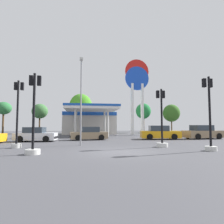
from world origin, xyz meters
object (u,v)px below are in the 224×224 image
at_px(station_pole_sign, 137,86).
at_px(car_2, 89,134).
at_px(tree_1, 40,111).
at_px(tree_5, 171,113).
at_px(corner_streetlamp, 81,94).
at_px(car_1, 160,133).
at_px(tree_4, 143,111).
at_px(tree_3, 105,113).
at_px(tree_2, 81,106).
at_px(traffic_signal_1, 33,127).
at_px(traffic_signal_2, 162,128).
at_px(tree_0, 4,108).
at_px(car_0, 36,135).
at_px(car_3, 203,133).
at_px(traffic_signal_3, 210,123).
at_px(traffic_signal_0, 17,121).

distance_m(station_pole_sign, car_2, 14.88).
bearing_deg(tree_1, tree_5, 1.10).
bearing_deg(corner_streetlamp, tree_1, 108.49).
xyz_separation_m(car_1, tree_4, (4.14, 18.60, 3.90)).
bearing_deg(car_1, corner_streetlamp, -147.20).
bearing_deg(tree_3, tree_2, 173.21).
bearing_deg(tree_3, tree_1, 176.84).
height_order(car_1, traffic_signal_1, traffic_signal_1).
xyz_separation_m(car_2, tree_5, (18.89, 18.65, 3.65)).
bearing_deg(traffic_signal_2, tree_3, 92.63).
distance_m(car_2, tree_0, 23.66).
relative_size(tree_1, tree_3, 1.02).
xyz_separation_m(car_2, tree_1, (-8.96, 18.12, 3.71)).
bearing_deg(traffic_signal_1, tree_0, 113.29).
height_order(car_0, corner_streetlamp, corner_streetlamp).
distance_m(traffic_signal_1, traffic_signal_2, 8.88).
height_order(car_0, car_3, car_3).
relative_size(station_pole_sign, car_2, 3.04).
distance_m(car_0, traffic_signal_3, 15.65).
height_order(station_pole_sign, car_2, station_pole_sign).
height_order(car_1, car_3, car_3).
height_order(tree_0, tree_4, tree_4).
bearing_deg(tree_3, traffic_signal_2, -87.37).
relative_size(tree_4, corner_streetlamp, 0.93).
bearing_deg(corner_streetlamp, car_1, 32.80).
height_order(traffic_signal_3, tree_1, tree_1).
relative_size(tree_0, tree_5, 0.97).
height_order(car_1, tree_1, tree_1).
bearing_deg(traffic_signal_0, tree_0, 112.40).
bearing_deg(tree_5, tree_1, -178.90).
xyz_separation_m(traffic_signal_1, tree_2, (2.47, 28.18, 3.99)).
bearing_deg(car_1, tree_3, 103.57).
bearing_deg(traffic_signal_2, tree_5, 62.57).
height_order(car_1, tree_4, tree_4).
relative_size(tree_1, tree_2, 0.73).
relative_size(traffic_signal_2, corner_streetlamp, 0.64).
xyz_separation_m(traffic_signal_2, tree_1, (-14.06, 26.02, 2.98)).
bearing_deg(tree_0, car_0, -61.71).
relative_size(car_3, tree_0, 0.78).
distance_m(traffic_signal_0, tree_3, 26.02).
distance_m(tree_2, tree_4, 13.38).
xyz_separation_m(station_pole_sign, traffic_signal_2, (-3.31, -17.59, -6.81)).
height_order(traffic_signal_1, tree_5, tree_5).
distance_m(car_0, car_1, 13.56).
bearing_deg(tree_0, tree_4, 1.86).
bearing_deg(car_3, tree_2, 128.14).
xyz_separation_m(car_0, traffic_signal_2, (10.44, -6.72, 0.73)).
bearing_deg(tree_2, traffic_signal_3, -73.72).
bearing_deg(traffic_signal_3, traffic_signal_2, 131.31).
relative_size(car_2, traffic_signal_2, 0.97).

